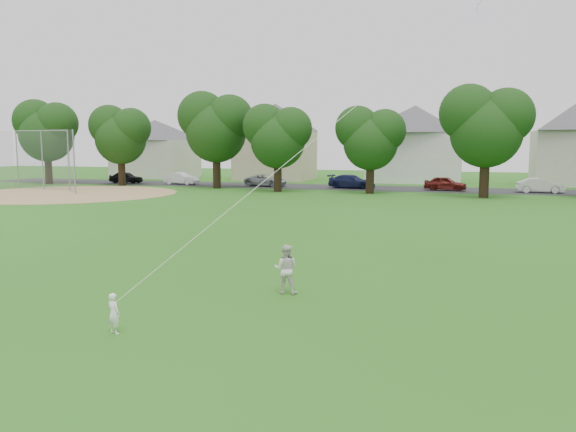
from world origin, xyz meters
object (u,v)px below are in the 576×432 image
(older_boy, at_px, (286,269))
(baseball_backstop, at_px, (37,160))
(toddler, at_px, (114,313))
(kite, at_px, (325,131))

(older_boy, distance_m, baseball_backstop, 42.05)
(toddler, bearing_deg, kite, -114.61)
(baseball_backstop, bearing_deg, kite, -39.02)
(kite, xyz_separation_m, baseball_backstop, (-33.31, 26.99, -1.68))
(baseball_backstop, bearing_deg, older_boy, -39.89)
(toddler, bearing_deg, older_boy, -104.54)
(toddler, distance_m, kite, 6.70)
(kite, distance_m, baseball_backstop, 42.90)
(toddler, relative_size, baseball_backstop, 0.07)
(older_boy, height_order, baseball_backstop, baseball_backstop)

